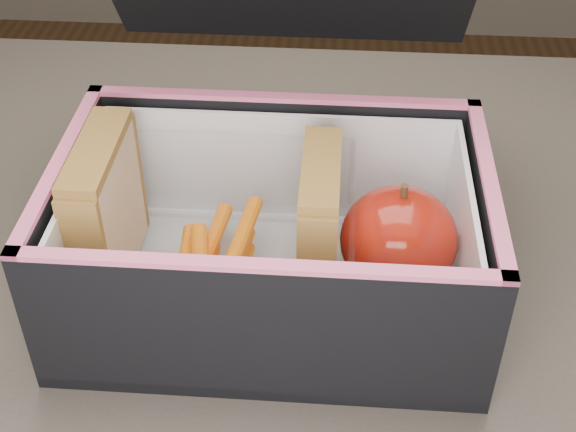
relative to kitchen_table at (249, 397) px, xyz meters
name	(u,v)px	position (x,y,z in m)	size (l,w,h in m)	color
kitchen_table	(249,397)	(0.00, 0.00, 0.00)	(1.20, 0.80, 0.75)	brown
lunch_bag	(273,224)	(0.02, 0.03, 0.15)	(0.28, 0.29, 0.26)	black
plastic_tub	(213,235)	(-0.02, 0.02, 0.14)	(0.19, 0.13, 0.08)	white
sandwich_left	(106,211)	(-0.09, 0.02, 0.16)	(0.03, 0.09, 0.10)	#D4B082
sandwich_right	(319,225)	(0.05, 0.02, 0.15)	(0.02, 0.09, 0.10)	#D4B082
carrot_sticks	(216,272)	(-0.02, 0.01, 0.12)	(0.06, 0.13, 0.03)	#FD7002
paper_napkin	(388,282)	(0.10, 0.02, 0.11)	(0.08, 0.09, 0.01)	white
red_apple	(399,240)	(0.10, 0.02, 0.15)	(0.10, 0.10, 0.08)	maroon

